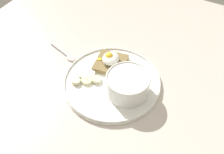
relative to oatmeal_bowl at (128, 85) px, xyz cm
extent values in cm
cube|color=beige|center=(-1.37, -5.82, -5.22)|extent=(120.00, 120.00, 2.00)
cylinder|color=white|center=(-1.37, -5.82, -3.72)|extent=(29.95, 29.95, 1.00)
torus|color=white|center=(-1.37, -5.82, -2.92)|extent=(29.75, 29.75, 0.60)
cylinder|color=white|center=(0.00, -0.01, -0.11)|extent=(12.44, 12.44, 6.24)
torus|color=white|center=(0.00, -0.01, 3.01)|extent=(12.64, 12.64, 0.60)
cylinder|color=beige|center=(0.00, -0.01, -0.69)|extent=(11.04, 11.04, 4.66)
ellipsoid|color=beige|center=(0.00, -0.01, 1.44)|extent=(10.49, 10.49, 1.20)
ellipsoid|color=#AF8253|center=(-0.19, 0.28, 1.80)|extent=(1.97, 1.91, 0.72)
ellipsoid|color=#A5855A|center=(-0.02, 0.59, 1.86)|extent=(1.72, 2.21, 0.84)
ellipsoid|color=tan|center=(-1.83, 1.61, 1.83)|extent=(2.17, 1.81, 0.79)
ellipsoid|color=#D2B490|center=(-0.92, 2.16, 1.85)|extent=(1.63, 2.14, 0.82)
ellipsoid|color=#9B7050|center=(0.40, 0.78, 1.69)|extent=(1.16, 1.37, 0.50)
ellipsoid|color=tan|center=(-0.51, 1.29, 1.69)|extent=(0.90, 1.26, 0.50)
ellipsoid|color=#D1BC8A|center=(0.02, -0.05, 1.81)|extent=(1.40, 1.90, 0.74)
cube|color=olive|center=(-7.36, -9.46, -1.84)|extent=(11.02, 11.02, 0.30)
cube|color=tan|center=(-7.36, -9.46, -2.48)|extent=(10.80, 10.80, 1.49)
ellipsoid|color=white|center=(-7.36, -9.46, -0.32)|extent=(5.87, 5.23, 2.84)
sphere|color=yellow|center=(-7.24, -9.95, 0.49)|extent=(2.60, 2.60, 2.60)
ellipsoid|color=yellow|center=(-6.49, -13.14, -1.54)|extent=(1.55, 1.91, 0.36)
cylinder|color=#EDEBB7|center=(4.16, -15.27, -2.61)|extent=(3.88, 3.81, 1.50)
cylinder|color=#B8B78F|center=(4.16, -15.27, -2.14)|extent=(0.69, 0.68, 0.22)
cylinder|color=beige|center=(2.31, -12.60, -2.73)|extent=(3.87, 3.87, 1.00)
cylinder|color=#B3B382|center=(2.31, -12.60, -2.24)|extent=(0.70, 0.70, 0.12)
cylinder|color=beige|center=(0.69, -10.20, -2.63)|extent=(3.68, 3.59, 1.43)
cylinder|color=#B4AE87|center=(0.69, -10.20, -2.16)|extent=(0.65, 0.64, 0.21)
cylinder|color=#F3E8C3|center=(1.28, -15.30, -2.73)|extent=(3.47, 3.45, 1.05)
cylinder|color=#BEB598|center=(1.28, -15.30, -2.26)|extent=(0.62, 0.62, 0.14)
cylinder|color=#F1E6C9|center=(-0.66, -13.01, -2.72)|extent=(3.53, 3.58, 1.15)
cylinder|color=#BCB39C|center=(-0.66, -13.01, -2.29)|extent=(0.63, 0.64, 0.17)
cylinder|color=silver|center=(-5.79, -28.23, -3.82)|extent=(3.71, 10.53, 0.80)
ellipsoid|color=silver|center=(-4.32, -23.07, -3.82)|extent=(3.30, 4.12, 0.70)
camera|label=1|loc=(42.10, 17.31, 55.23)|focal=40.00mm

